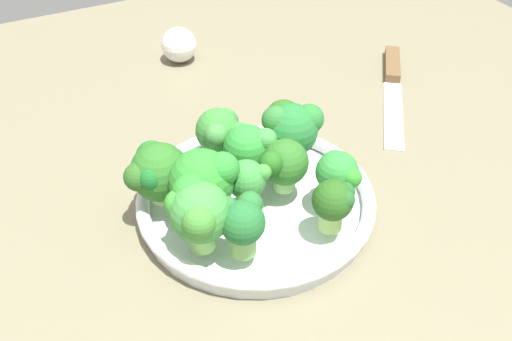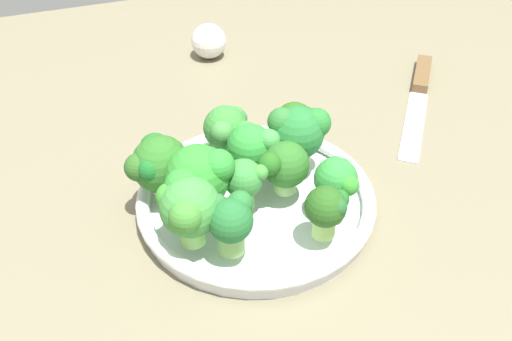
% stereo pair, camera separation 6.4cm
% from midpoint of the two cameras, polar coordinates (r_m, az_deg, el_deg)
% --- Properties ---
extents(ground_plane, '(1.30, 1.30, 0.03)m').
position_cam_midpoint_polar(ground_plane, '(0.69, -0.00, -4.31)').
color(ground_plane, '#756E55').
extents(bowl, '(0.27, 0.27, 0.03)m').
position_cam_midpoint_polar(bowl, '(0.67, -2.74, -3.04)').
color(bowl, white).
rests_on(bowl, ground_plane).
extents(broccoli_floret_0, '(0.07, 0.07, 0.07)m').
position_cam_midpoint_polar(broccoli_floret_0, '(0.64, -12.40, -0.22)').
color(broccoli_floret_0, '#A0CF67').
rests_on(broccoli_floret_0, bowl).
extents(broccoli_floret_1, '(0.06, 0.06, 0.06)m').
position_cam_midpoint_polar(broccoli_floret_1, '(0.69, -6.24, 3.77)').
color(broccoli_floret_1, '#8FC165').
rests_on(broccoli_floret_1, bowl).
extents(broccoli_floret_2, '(0.04, 0.05, 0.06)m').
position_cam_midpoint_polar(broccoli_floret_2, '(0.59, 4.54, -3.18)').
color(broccoli_floret_2, '#9CCF64').
rests_on(broccoli_floret_2, bowl).
extents(broccoli_floret_3, '(0.06, 0.06, 0.07)m').
position_cam_midpoint_polar(broccoli_floret_3, '(0.66, -3.56, 2.24)').
color(broccoli_floret_3, '#96D462').
rests_on(broccoli_floret_3, bowl).
extents(broccoli_floret_4, '(0.06, 0.07, 0.08)m').
position_cam_midpoint_polar(broccoli_floret_4, '(0.67, 0.74, 3.98)').
color(broccoli_floret_4, '#7DB853').
rests_on(broccoli_floret_4, bowl).
extents(broccoli_floret_5, '(0.05, 0.06, 0.06)m').
position_cam_midpoint_polar(broccoli_floret_5, '(0.64, -0.33, 0.47)').
color(broccoli_floret_5, '#91BF6A').
rests_on(broccoli_floret_5, bowl).
extents(broccoli_floret_6, '(0.05, 0.05, 0.06)m').
position_cam_midpoint_polar(broccoli_floret_6, '(0.57, -4.52, -5.10)').
color(broccoli_floret_6, '#77B258').
rests_on(broccoli_floret_6, bowl).
extents(broccoli_floret_7, '(0.06, 0.05, 0.06)m').
position_cam_midpoint_polar(broccoli_floret_7, '(0.62, 5.06, -0.28)').
color(broccoli_floret_7, '#83C04E').
rests_on(broccoli_floret_7, bowl).
extents(broccoli_floret_8, '(0.05, 0.05, 0.05)m').
position_cam_midpoint_polar(broccoli_floret_8, '(0.72, 0.28, 4.96)').
color(broccoli_floret_8, '#92C15F').
rests_on(broccoli_floret_8, bowl).
extents(broccoli_floret_9, '(0.07, 0.06, 0.08)m').
position_cam_midpoint_polar(broccoli_floret_9, '(0.57, -8.79, -4.36)').
color(broccoli_floret_9, '#94DA6E').
rests_on(broccoli_floret_9, bowl).
extents(broccoli_floret_10, '(0.04, 0.05, 0.06)m').
position_cam_midpoint_polar(broccoli_floret_10, '(0.62, -4.00, -1.06)').
color(broccoli_floret_10, '#7EBF4C').
rests_on(broccoli_floret_10, bowl).
extents(broccoli_floret_11, '(0.07, 0.08, 0.08)m').
position_cam_midpoint_polar(broccoli_floret_11, '(0.60, -8.14, -1.42)').
color(broccoli_floret_11, '#8DD065').
rests_on(broccoli_floret_11, bowl).
extents(knife, '(0.23, 0.18, 0.01)m').
position_cam_midpoint_polar(knife, '(0.91, 11.13, 8.43)').
color(knife, silver).
rests_on(knife, ground_plane).
extents(garlic_bulb, '(0.06, 0.06, 0.06)m').
position_cam_midpoint_polar(garlic_bulb, '(0.96, -9.39, 11.84)').
color(garlic_bulb, silver).
rests_on(garlic_bulb, ground_plane).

